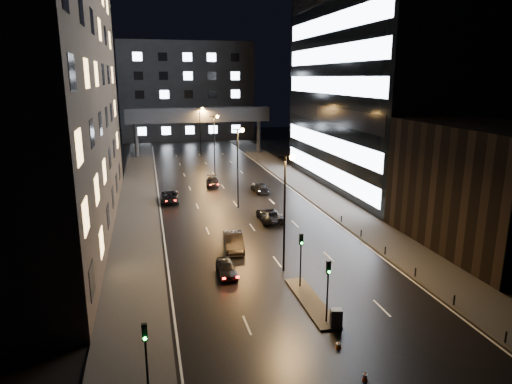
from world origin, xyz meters
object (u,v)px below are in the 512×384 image
Objects in this scene: car_away_d at (212,182)px; car_away_c at (170,197)px; car_away_b at (234,242)px; car_toward_a at (269,215)px; car_toward_b at (260,188)px; car_away_a at (226,268)px; utility_cabinet at (336,318)px.

car_away_c is at bearing -124.32° from car_away_d.
car_away_b is at bearing -72.55° from car_away_c.
car_toward_b is (2.21, 13.30, -0.04)m from car_toward_a.
utility_cabinet is (5.67, -9.88, 0.11)m from car_away_a.
car_away_a is at bearing 67.24° from car_toward_b.
utility_cabinet is at bearing 86.41° from car_toward_a.
car_away_b is 0.99× the size of car_away_c.
car_away_a is at bearing 62.20° from car_toward_a.
utility_cabinet is (-4.00, -36.89, 0.08)m from car_toward_b.
car_away_b is 22.80m from car_toward_b.
car_away_c is 1.09× the size of car_away_d.
car_toward_b is at bearing 12.95° from car_away_c.
car_away_a is 0.76× the size of car_away_c.
car_away_d is at bearing 106.51° from utility_cabinet.
car_away_c is 35.66m from utility_cabinet.
car_away_d is at bearing -77.29° from car_toward_a.
car_toward_b is at bearing 97.36° from utility_cabinet.
car_away_b is at bearing 66.46° from car_toward_b.
car_away_a is at bearing -101.11° from car_away_b.
car_away_b is 1.07× the size of car_toward_b.
car_away_c is at bearing 98.35° from car_away_a.
car_away_d is 0.99× the size of car_toward_b.
car_toward_b is (9.67, 27.00, 0.03)m from car_away_a.
car_toward_b is (7.98, 21.36, -0.15)m from car_away_b.
car_away_a is 0.76× the size of car_away_b.
utility_cabinet is at bearing -72.78° from car_away_c.
car_toward_a is at bearing 99.22° from utility_cabinet.
car_away_a is 24.85m from car_away_c.
car_away_b is 1.09× the size of car_away_d.
car_toward_b is at bearing 75.09° from car_away_b.
car_away_c is 4.14× the size of utility_cabinet.
car_away_b reaches higher than utility_cabinet.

